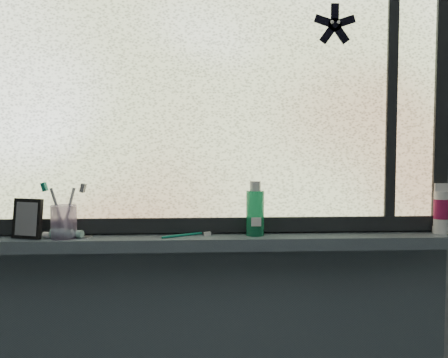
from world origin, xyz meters
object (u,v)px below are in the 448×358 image
at_px(vanity_mirror, 28,218).
at_px(mouthwash_bottle, 255,208).
at_px(toothbrush_cup, 64,222).
at_px(cream_tube, 441,207).

xyz_separation_m(vanity_mirror, mouthwash_bottle, (0.74, 0.01, 0.03)).
distance_m(vanity_mirror, toothbrush_cup, 0.12).
relative_size(vanity_mirror, cream_tube, 1.05).
bearing_deg(cream_tube, mouthwash_bottle, -179.54).
bearing_deg(cream_tube, vanity_mirror, -179.29).
xyz_separation_m(vanity_mirror, toothbrush_cup, (0.12, -0.00, -0.01)).
bearing_deg(vanity_mirror, cream_tube, 21.10).
bearing_deg(mouthwash_bottle, toothbrush_cup, -178.46).
xyz_separation_m(mouthwash_bottle, cream_tube, (0.63, 0.01, 0.00)).
distance_m(vanity_mirror, cream_tube, 1.37).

